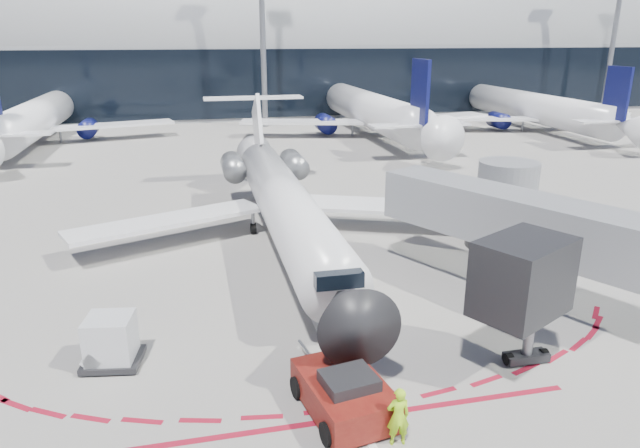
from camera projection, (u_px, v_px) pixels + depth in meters
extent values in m
plane|color=slate|center=(293.00, 273.00, 28.24)|extent=(260.00, 260.00, 0.00)
cube|color=silver|center=(286.00, 258.00, 30.09)|extent=(0.25, 40.00, 0.01)
cube|color=maroon|center=(359.00, 417.00, 17.59)|extent=(14.00, 0.25, 0.01)
cube|color=gray|center=(217.00, 78.00, 86.85)|extent=(150.00, 24.00, 10.00)
cylinder|color=gray|center=(215.00, 44.00, 85.28)|extent=(150.00, 24.00, 24.00)
cube|color=black|center=(222.00, 85.00, 75.69)|extent=(150.00, 0.20, 9.00)
cube|color=gray|center=(513.00, 219.00, 24.83)|extent=(8.22, 12.61, 2.30)
cube|color=black|center=(523.00, 277.00, 18.88)|extent=(3.86, 3.44, 2.60)
cylinder|color=gray|center=(529.00, 333.00, 20.17)|extent=(0.36, 0.36, 2.40)
cube|color=black|center=(526.00, 357.00, 20.48)|extent=(1.60, 0.60, 0.30)
cylinder|color=gray|center=(505.00, 205.00, 31.16)|extent=(3.20, 3.20, 4.80)
cylinder|color=black|center=(501.00, 242.00, 31.84)|extent=(4.00, 4.00, 0.50)
cylinder|color=gray|center=(262.00, 24.00, 69.80)|extent=(0.70, 0.70, 25.00)
cylinder|color=gray|center=(616.00, 26.00, 80.28)|extent=(0.70, 0.70, 25.00)
cylinder|color=white|center=(286.00, 205.00, 31.06)|extent=(2.78, 22.63, 2.78)
cone|color=black|center=(348.00, 309.00, 19.25)|extent=(2.78, 2.88, 2.78)
cone|color=white|center=(257.00, 157.00, 43.25)|extent=(2.78, 3.70, 2.78)
cube|color=black|center=(336.00, 275.00, 20.59)|extent=(1.75, 1.44, 0.57)
cube|color=white|center=(167.00, 221.00, 31.44)|extent=(11.02, 6.53, 0.32)
cube|color=white|center=(387.00, 206.00, 34.11)|extent=(11.02, 6.53, 0.32)
cube|color=white|center=(257.00, 127.00, 41.52)|extent=(0.26, 4.83, 4.91)
cube|color=white|center=(253.00, 98.00, 42.93)|extent=(7.41, 1.65, 0.16)
cylinder|color=slate|center=(233.00, 167.00, 38.91)|extent=(1.54, 3.50, 1.54)
cylinder|color=slate|center=(294.00, 164.00, 39.80)|extent=(1.54, 3.50, 1.54)
cylinder|color=black|center=(325.00, 320.00, 22.96)|extent=(0.23, 0.58, 0.58)
cylinder|color=black|center=(253.00, 228.00, 33.77)|extent=(0.31, 0.66, 0.66)
cylinder|color=black|center=(304.00, 225.00, 34.42)|extent=(0.31, 0.66, 0.66)
cylinder|color=gray|center=(325.00, 314.00, 22.88)|extent=(0.19, 0.19, 1.13)
cube|color=#5C100D|center=(344.00, 394.00, 17.71)|extent=(2.83, 3.92, 1.01)
cube|color=black|center=(349.00, 381.00, 17.20)|extent=(1.78, 1.60, 0.39)
cylinder|color=gray|center=(314.00, 360.00, 19.94)|extent=(0.62, 2.89, 0.11)
cylinder|color=black|center=(328.00, 434.00, 16.32)|extent=(0.43, 0.76, 0.72)
cylinder|color=black|center=(393.00, 415.00, 17.10)|extent=(0.43, 0.76, 0.72)
cylinder|color=black|center=(298.00, 387.00, 18.48)|extent=(0.43, 0.76, 0.72)
cylinder|color=black|center=(357.00, 373.00, 19.26)|extent=(0.43, 0.76, 0.72)
imported|color=#ACF319|center=(398.00, 416.00, 16.17)|extent=(0.70, 0.49, 1.84)
cube|color=black|center=(113.00, 360.00, 20.37)|extent=(2.22, 1.97, 0.22)
cube|color=silver|center=(111.00, 338.00, 20.09)|extent=(1.79, 1.71, 1.58)
cylinder|color=black|center=(85.00, 373.00, 19.74)|extent=(0.13, 0.21, 0.20)
cylinder|color=black|center=(132.00, 371.00, 19.84)|extent=(0.13, 0.21, 0.20)
cylinder|color=black|center=(97.00, 353.00, 20.96)|extent=(0.13, 0.21, 0.20)
cylinder|color=black|center=(140.00, 351.00, 21.06)|extent=(0.13, 0.21, 0.20)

